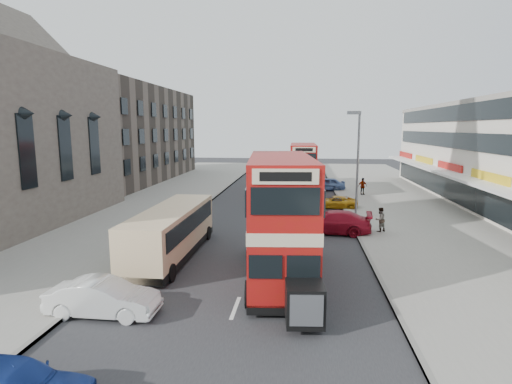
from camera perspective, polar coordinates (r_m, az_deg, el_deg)
The scene contains 18 objects.
ground at distance 14.54m, azimuth -4.30°, elevation -19.37°, with size 160.00×160.00×0.00m, color #28282B.
road_surface at distance 33.36m, azimuth 2.12°, elevation -2.89°, with size 12.00×90.00×0.01m, color #28282B.
pavement_right at distance 34.60m, azimuth 22.38°, elevation -3.02°, with size 12.00×90.00×0.15m, color gray.
pavement_left at distance 36.27m, azimuth -17.16°, elevation -2.21°, with size 12.00×90.00×0.15m, color gray.
kerb_left at distance 34.34m, azimuth -8.09°, elevation -2.51°, with size 0.20×90.00×0.16m, color gray.
kerb_right at distance 33.46m, azimuth 12.60°, elevation -2.95°, with size 0.20×90.00×0.16m, color gray.
brick_terrace at distance 56.16m, azimuth -19.52°, elevation 7.63°, with size 14.00×28.00×12.00m, color #66594C.
street_lamp at distance 30.89m, azimuth 14.07°, elevation 4.85°, with size 1.00×0.20×8.12m.
bus_main at distance 18.39m, azimuth 3.48°, elevation -3.64°, with size 3.57×9.99×5.46m.
bus_second at distance 41.74m, azimuth 6.67°, elevation 3.19°, with size 2.66×9.26×5.10m.
coach at distance 22.25m, azimuth -11.87°, elevation -5.34°, with size 2.46×9.32×2.47m.
car_left_front at distance 16.47m, azimuth -20.78°, elevation -13.80°, with size 1.44×4.13×1.36m, color white.
car_right_a at distance 27.19m, azimuth 10.62°, elevation -4.20°, with size 2.10×5.16×1.50m, color maroon.
car_right_b at distance 35.62m, azimuth 11.13°, elevation -1.42°, with size 1.78×3.86×1.07m, color orange.
car_right_c at distance 45.43m, azimuth 9.80°, elevation 1.12°, with size 1.73×4.29×1.46m, color #5473A9.
pedestrian_near at distance 27.76m, azimuth 17.13°, elevation -3.72°, with size 0.60×0.41×1.63m, color gray.
pedestrian_far at distance 42.55m, azimuth 14.82°, elevation 0.79°, with size 1.01×0.42×1.72m, color gray.
cyclist at distance 35.82m, azimuth 8.05°, elevation -0.94°, with size 0.80×1.81×2.17m.
Camera 1 is at (2.46, -12.55, 6.92)m, focal length 28.30 mm.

